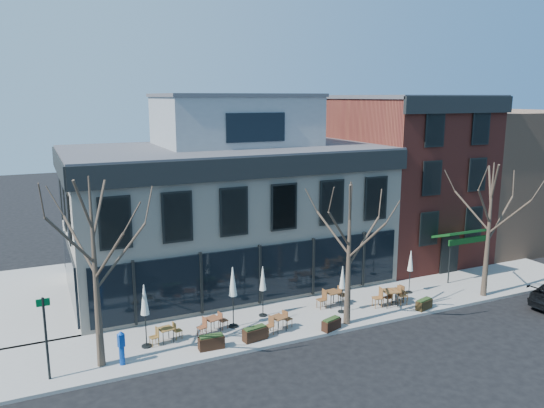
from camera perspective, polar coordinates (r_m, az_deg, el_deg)
name	(u,v)px	position (r m, az deg, el deg)	size (l,w,h in m)	color
ground	(259,308)	(28.85, -1.36, -11.09)	(120.00, 120.00, 0.00)	black
sidewalk_front	(333,311)	(28.44, 6.54, -11.35)	(33.50, 4.70, 0.15)	gray
sidewalk_side	(28,301)	(32.42, -24.77, -9.45)	(4.50, 12.00, 0.15)	gray
corner_building	(227,204)	(32.03, -4.87, 0.01)	(18.39, 10.39, 11.10)	beige
red_brick_building	(402,176)	(38.07, 13.80, 2.94)	(8.20, 11.78, 11.18)	maroon
bg_building	(495,175)	(45.69, 22.87, 2.94)	(12.00, 12.00, 10.00)	#8C664C
tree_corner	(95,271)	(22.44, -18.46, -6.82)	(3.93, 3.98, 7.92)	#382B21
tree_mid	(349,252)	(25.67, 8.30, -5.11)	(3.50, 3.55, 7.04)	#382B21
tree_right	(489,228)	(31.30, 22.31, -2.41)	(3.72, 3.77, 7.48)	#382B21
sign_pole	(46,334)	(22.84, -23.16, -12.69)	(0.50, 0.10, 3.40)	black
call_box	(121,347)	(23.47, -15.89, -14.57)	(0.30, 0.29, 1.48)	#0B3895
cafe_set_0	(166,333)	(25.10, -11.34, -13.48)	(1.60, 0.74, 0.82)	brown
cafe_set_1	(213,323)	(25.71, -6.41, -12.64)	(1.68, 0.86, 0.86)	brown
cafe_set_2	(278,322)	(25.68, 0.68, -12.58)	(1.70, 0.93, 0.88)	brown
cafe_set_3	(332,297)	(28.67, 6.51, -9.90)	(1.90, 0.81, 0.99)	brown
cafe_set_4	(390,296)	(29.19, 12.58, -9.65)	(2.03, 0.92, 1.04)	brown
cafe_set_5	(396,295)	(29.68, 13.18, -9.48)	(1.72, 0.78, 0.89)	brown
umbrella_0	(145,303)	(24.22, -13.55, -10.33)	(0.47, 0.47, 2.91)	black
umbrella_1	(233,285)	(25.56, -4.23, -8.68)	(0.48, 0.48, 3.01)	black
umbrella_2	(263,281)	(26.82, -0.99, -8.30)	(0.42, 0.42, 2.61)	black
umbrella_3	(342,280)	(27.51, 7.59, -8.09)	(0.40, 0.40, 2.48)	black
umbrella_4	(410,263)	(30.91, 14.67, -6.17)	(0.40, 0.40, 2.47)	black
planter_0	(211,342)	(24.25, -6.55, -14.53)	(1.16, 0.52, 0.63)	black
planter_1	(255,333)	(24.89, -1.84, -13.74)	(1.19, 0.63, 0.64)	black
planter_2	(331,324)	(26.06, 6.40, -12.69)	(1.08, 0.70, 0.56)	black
planter_3	(424,304)	(29.29, 16.03, -10.30)	(1.06, 0.65, 0.55)	black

